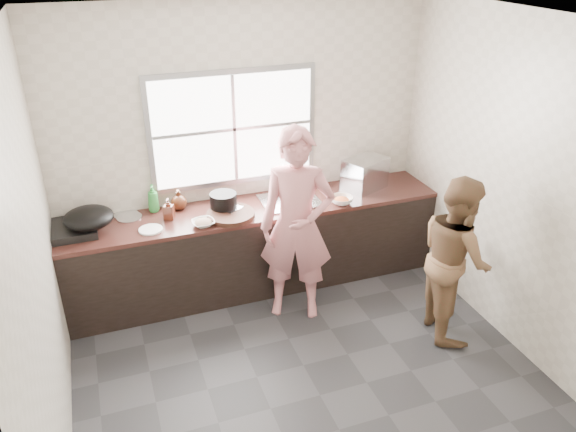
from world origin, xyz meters
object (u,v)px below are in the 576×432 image
object	(u,v)px
glass_jar	(179,202)
burner	(70,229)
pot_lid_left	(129,217)
bowl_mince	(203,223)
bowl_crabs	(342,201)
bowl_held	(293,208)
bottle_brown_tall	(169,209)
plate_food	(151,230)
black_pot	(223,202)
woman	(297,232)
dish_rack	(365,174)
wok	(89,218)
bottle_brown_short	(179,200)
person_side	(455,257)
bottle_green	(153,198)
cutting_board	(231,215)
pot_lid_right	(126,215)

from	to	relation	value
glass_jar	burner	xyz separation A→B (m)	(-0.98, -0.18, -0.02)
pot_lid_left	glass_jar	bearing A→B (deg)	7.66
bowl_mince	glass_jar	distance (m)	0.46
bowl_crabs	pot_lid_left	size ratio (longest dim) A/B	0.76
bowl_mince	pot_lid_left	size ratio (longest dim) A/B	0.86
bowl_held	bottle_brown_tall	world-z (taller)	bottle_brown_tall
plate_food	black_pot	bearing A→B (deg)	12.51
woman	plate_food	xyz separation A→B (m)	(-1.21, 0.41, 0.04)
bottle_brown_tall	dish_rack	xyz separation A→B (m)	(1.97, 0.01, 0.07)
glass_jar	wok	xyz separation A→B (m)	(-0.81, -0.23, 0.09)
bowl_crabs	burner	world-z (taller)	burner
woman	bowl_held	xyz separation A→B (m)	(0.09, 0.34, 0.06)
woman	bowl_crabs	distance (m)	0.68
bottle_brown_tall	glass_jar	xyz separation A→B (m)	(0.13, 0.20, -0.04)
glass_jar	dish_rack	xyz separation A→B (m)	(1.84, -0.18, 0.10)
bottle_brown_short	dish_rack	bearing A→B (deg)	-4.64
bowl_mince	pot_lid_left	distance (m)	0.71
person_side	bowl_mince	bearing A→B (deg)	74.90
dish_rack	bottle_green	bearing A→B (deg)	151.84
bottle_green	glass_jar	bearing A→B (deg)	0.00
woman	cutting_board	world-z (taller)	woman
bottle_green	pot_lid_left	bearing A→B (deg)	-164.87
bottle_brown_tall	glass_jar	bearing A→B (deg)	56.67
woman	glass_jar	bearing A→B (deg)	161.51
bottle_brown_tall	black_pot	bearing A→B (deg)	-2.94
bowl_crabs	bowl_held	world-z (taller)	bowl_held
burner	pot_lid_right	xyz separation A→B (m)	(0.49, 0.18, -0.03)
person_side	bowl_crabs	bearing A→B (deg)	42.67
cutting_board	bowl_crabs	size ratio (longest dim) A/B	2.54
plate_food	bottle_brown_short	xyz separation A→B (m)	(0.31, 0.34, 0.08)
bottle_green	pot_lid_right	size ratio (longest dim) A/B	1.18
bowl_mince	wok	xyz separation A→B (m)	(-0.94, 0.21, 0.12)
woman	bottle_brown_short	xyz separation A→B (m)	(-0.89, 0.75, 0.12)
burner	pot_lid_right	distance (m)	0.52
dish_rack	pot_lid_right	xyz separation A→B (m)	(-2.33, 0.18, -0.15)
cutting_board	bottle_brown_tall	xyz separation A→B (m)	(-0.53, 0.16, 0.07)
bowl_mince	wok	distance (m)	0.97
bowl_mince	bowl_held	size ratio (longest dim) A/B	1.04
person_side	bowl_crabs	distance (m)	1.20
woman	pot_lid_left	distance (m)	1.54
bowl_crabs	plate_food	size ratio (longest dim) A/B	0.84
bowl_mince	bottle_brown_tall	size ratio (longest dim) A/B	1.10
person_side	dish_rack	size ratio (longest dim) A/B	3.52
bottle_brown_short	bowl_held	bearing A→B (deg)	-22.54
pot_lid_left	pot_lid_right	bearing A→B (deg)	108.21
woman	pot_lid_right	xyz separation A→B (m)	(-1.38, 0.78, 0.03)
burner	wok	xyz separation A→B (m)	(0.17, -0.05, 0.11)
bottle_brown_tall	pot_lid_left	distance (m)	0.38
cutting_board	pot_lid_right	bearing A→B (deg)	158.31
plate_food	bottle_green	world-z (taller)	bottle_green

